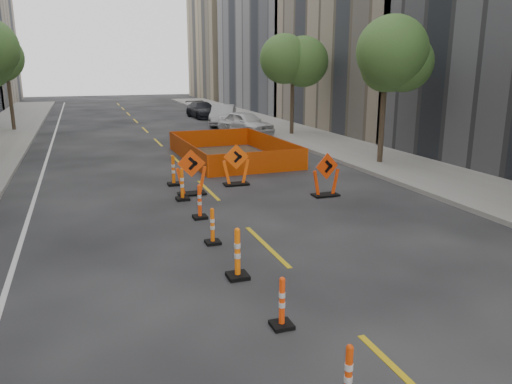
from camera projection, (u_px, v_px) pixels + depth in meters
name	position (u px, v px, depth m)	size (l,w,h in m)	color
ground_plane	(346.00, 322.00, 8.74)	(140.00, 140.00, 0.00)	black
sidewalk_right	(391.00, 162.00, 22.57)	(4.00, 90.00, 0.15)	gray
bld_right_c	(398.00, 25.00, 34.20)	(12.00, 16.00, 14.00)	gray
bld_right_d	(301.00, 5.00, 48.45)	(12.00, 18.00, 20.00)	gray
bld_right_e	(243.00, 36.00, 65.78)	(12.00, 14.00, 16.00)	tan
tree_l_d	(6.00, 62.00, 32.37)	(2.80, 2.80, 5.95)	#382B1E
tree_r_b	(386.00, 61.00, 21.28)	(2.80, 2.80, 5.95)	#382B1E
tree_r_c	(293.00, 62.00, 30.42)	(2.80, 2.80, 5.95)	#382B1E
channelizer_1	(348.00, 376.00, 6.47)	(0.36, 0.36, 0.92)	#D83C09
channelizer_2	(282.00, 302.00, 8.46)	(0.36, 0.36, 0.92)	#F93F0A
channelizer_3	(237.00, 253.00, 10.41)	(0.44, 0.44, 1.11)	orange
channelizer_4	(212.00, 226.00, 12.44)	(0.37, 0.37, 0.93)	#F1600A
channelizer_5	(200.00, 201.00, 14.49)	(0.40, 0.40, 1.02)	#F13E0A
channelizer_6	(182.00, 184.00, 16.47)	(0.43, 0.43, 1.08)	#E55C09
channelizer_7	(173.00, 170.00, 18.50)	(0.45, 0.45, 1.14)	#DB5809
chevron_sign_left	(191.00, 172.00, 17.08)	(1.06, 0.64, 1.59)	#E44009
chevron_sign_center	(236.00, 165.00, 18.47)	(1.03, 0.62, 1.54)	#F9530A
chevron_sign_right	(326.00, 175.00, 16.91)	(1.00, 0.60, 1.50)	red
safety_fence	(231.00, 149.00, 23.83)	(4.39, 7.47, 0.93)	#FF530D
parked_car_near	(245.00, 123.00, 32.02)	(1.73, 4.30, 1.47)	white
parked_car_mid	(223.00, 115.00, 36.66)	(1.60, 4.58, 1.51)	#9E9EA4
parked_car_far	(202.00, 110.00, 41.99)	(1.87, 4.59, 1.33)	black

